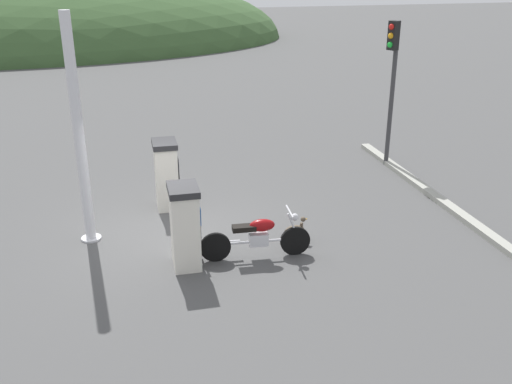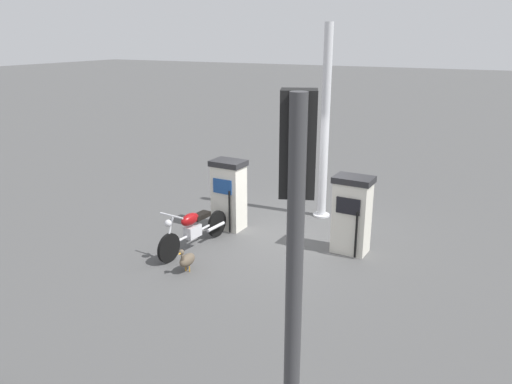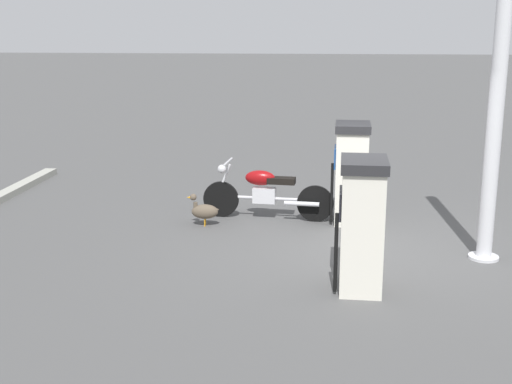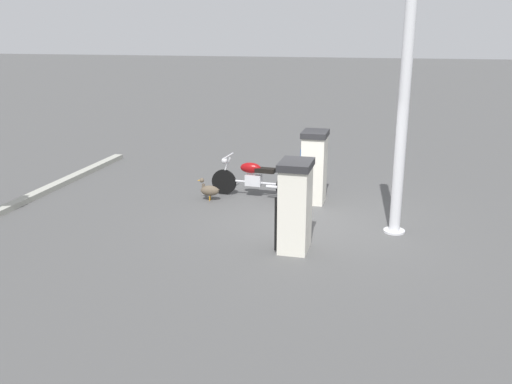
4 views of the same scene
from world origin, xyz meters
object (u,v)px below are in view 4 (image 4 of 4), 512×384
Objects in this scene: fuel_pump_near at (314,166)px; motorcycle_near_pump at (254,178)px; canopy_support_pole at (403,118)px; wandering_duck at (209,190)px; fuel_pump_far at (295,205)px.

motorcycle_near_pump is (1.34, -0.06, -0.35)m from fuel_pump_near.
fuel_pump_near is 0.35× the size of canopy_support_pole.
wandering_duck is at bearing -16.25° from canopy_support_pole.
wandering_duck is at bearing 27.53° from motorcycle_near_pump.
canopy_support_pole reaches higher than fuel_pump_far.
fuel_pump_far is 2.51m from canopy_support_pole.
fuel_pump_far reaches higher than wandering_duck.
fuel_pump_near is 2.81m from fuel_pump_far.
motorcycle_near_pump is 1.05m from wandering_duck.
fuel_pump_far is 3.33m from wandering_duck.
fuel_pump_near is at bearing -42.61° from canopy_support_pole.
fuel_pump_near reaches higher than motorcycle_near_pump.
fuel_pump_near is 1.00× the size of fuel_pump_far.
canopy_support_pole is (-1.71, -1.24, 1.35)m from fuel_pump_far.
fuel_pump_near is at bearing 177.63° from motorcycle_near_pump.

